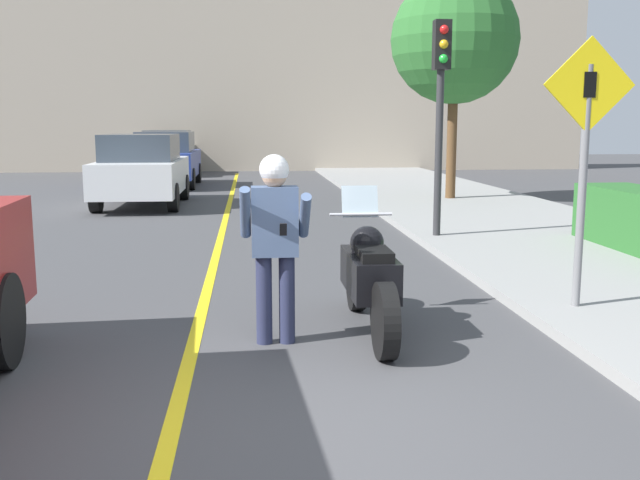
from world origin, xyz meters
name	(u,v)px	position (x,y,z in m)	size (l,w,h in m)	color
ground_plane	(267,441)	(0.00, 0.00, 0.00)	(80.00, 80.00, 0.00)	#424244
road_center_line	(215,259)	(-0.60, 6.00, 0.00)	(0.12, 36.00, 0.01)	yellow
building_backdrop	(251,80)	(0.00, 26.00, 3.70)	(28.00, 1.20, 7.40)	#B2A38E
motorcycle	(369,278)	(1.00, 2.26, 0.51)	(0.62, 2.23, 1.31)	black
person_biker	(275,230)	(0.12, 1.97, 1.01)	(0.59, 0.46, 1.66)	#282D4C
crossing_sign	(585,147)	(3.14, 2.54, 1.69)	(0.91, 0.08, 2.62)	slate
traffic_light	(441,87)	(2.94, 7.17, 2.49)	(0.26, 0.30, 3.40)	#2D2D30
street_tree	(455,40)	(4.82, 13.01, 3.89)	(3.06, 3.06, 5.32)	brown
parked_car_white	(142,170)	(-2.60, 12.96, 0.86)	(1.88, 4.20, 1.68)	black
parked_car_blue	(167,159)	(-2.65, 18.32, 0.86)	(1.88, 4.20, 1.68)	black
parked_car_grey	(169,152)	(-3.19, 23.76, 0.86)	(1.88, 4.20, 1.68)	black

